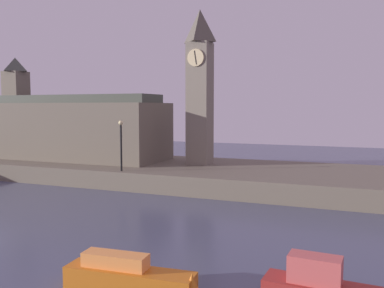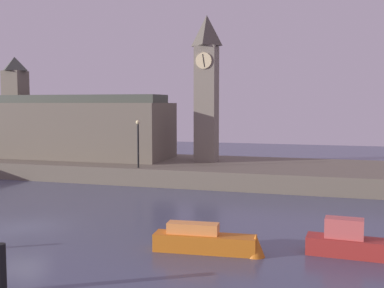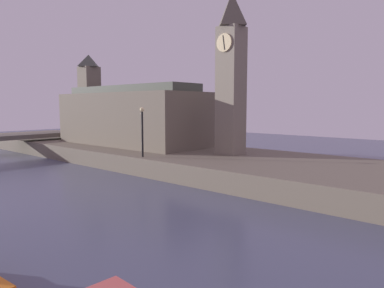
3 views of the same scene
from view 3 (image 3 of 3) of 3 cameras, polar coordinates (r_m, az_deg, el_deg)
name	(u,v)px [view 3 (image 3 of 3)]	position (r m, az deg, el deg)	size (l,w,h in m)	color
far_embankment	(180,158)	(33.83, -1.88, -2.24)	(70.00, 12.00, 1.50)	#6B6051
clock_tower	(231,72)	(31.15, 6.26, 11.37)	(2.15, 2.20, 13.60)	slate
parliament_hall	(128,115)	(39.74, -10.11, 4.51)	(17.76, 6.94, 10.29)	#6B6051
streetlamp	(142,126)	(29.32, -7.94, 2.81)	(0.36, 0.36, 4.04)	black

